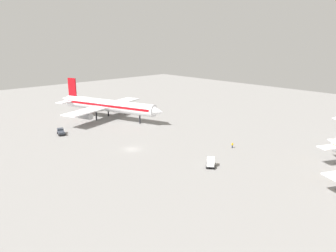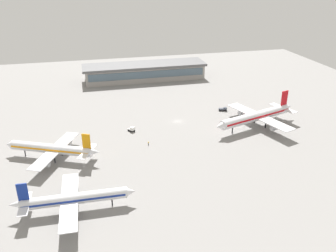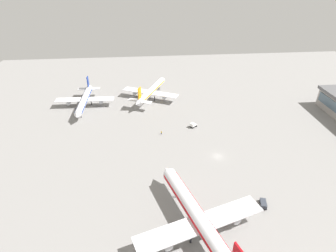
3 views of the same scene
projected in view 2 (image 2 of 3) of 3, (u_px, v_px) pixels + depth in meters
The scene contains 8 objects.
ground at pixel (177, 121), 183.61m from camera, with size 288.00×288.00×0.00m, color gray.
terminal_building at pixel (145, 71), 249.87m from camera, with size 84.40×21.50×10.82m.
airplane_at_gate at pixel (52, 149), 146.23m from camera, with size 39.17×32.52×12.73m.
airplane_taxiing at pixel (257, 116), 175.52m from camera, with size 48.73×39.98×15.23m.
airplane_distant at pixel (73, 199), 115.19m from camera, with size 40.03×32.02×12.19m.
pushback_tractor at pixel (223, 109), 196.67m from camera, with size 4.76×3.24×1.90m.
baggage_tug at pixel (132, 129), 172.23m from camera, with size 3.60×3.75×2.30m.
ground_crew_worker at pixel (148, 143), 159.32m from camera, with size 0.52×0.52×1.67m.
Camera 2 is at (44.72, 162.61, 72.79)m, focal length 38.45 mm.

